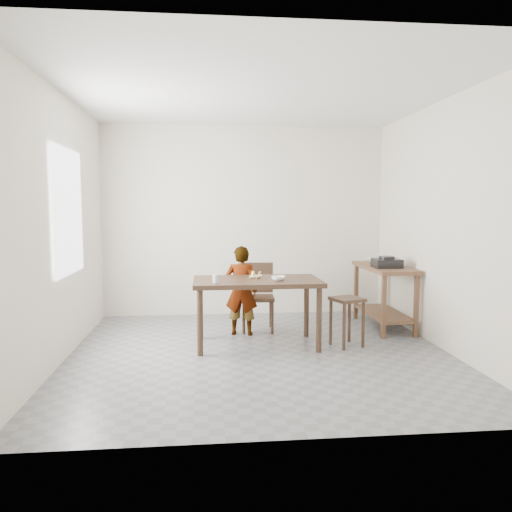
{
  "coord_description": "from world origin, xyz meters",
  "views": [
    {
      "loc": [
        -0.57,
        -5.14,
        1.54
      ],
      "look_at": [
        0.0,
        0.4,
        1.0
      ],
      "focal_mm": 35.0,
      "sensor_mm": 36.0,
      "label": 1
    }
  ],
  "objects": [
    {
      "name": "floor",
      "position": [
        0.0,
        0.0,
        -0.02
      ],
      "size": [
        4.0,
        4.0,
        0.04
      ],
      "primitive_type": "cube",
      "color": "slate",
      "rests_on": "ground"
    },
    {
      "name": "ceiling",
      "position": [
        0.0,
        0.0,
        2.72
      ],
      "size": [
        4.0,
        4.0,
        0.04
      ],
      "primitive_type": "cube",
      "color": "white",
      "rests_on": "wall_back"
    },
    {
      "name": "wall_back",
      "position": [
        0.0,
        2.02,
        1.35
      ],
      "size": [
        4.0,
        0.04,
        2.7
      ],
      "primitive_type": "cube",
      "color": "silver",
      "rests_on": "ground"
    },
    {
      "name": "wall_front",
      "position": [
        0.0,
        -2.02,
        1.35
      ],
      "size": [
        4.0,
        0.04,
        2.7
      ],
      "primitive_type": "cube",
      "color": "silver",
      "rests_on": "ground"
    },
    {
      "name": "wall_left",
      "position": [
        -2.02,
        0.0,
        1.35
      ],
      "size": [
        0.04,
        4.0,
        2.7
      ],
      "primitive_type": "cube",
      "color": "silver",
      "rests_on": "ground"
    },
    {
      "name": "wall_right",
      "position": [
        2.02,
        0.0,
        1.35
      ],
      "size": [
        0.04,
        4.0,
        2.7
      ],
      "primitive_type": "cube",
      "color": "silver",
      "rests_on": "ground"
    },
    {
      "name": "window_pane",
      "position": [
        -1.97,
        0.2,
        1.5
      ],
      "size": [
        0.02,
        1.1,
        1.3
      ],
      "primitive_type": "cube",
      "color": "white",
      "rests_on": "wall_left"
    },
    {
      "name": "dining_table",
      "position": [
        0.0,
        0.3,
        0.38
      ],
      "size": [
        1.4,
        0.8,
        0.75
      ],
      "primitive_type": null,
      "color": "#3B271A",
      "rests_on": "floor"
    },
    {
      "name": "prep_counter",
      "position": [
        1.72,
        1.0,
        0.4
      ],
      "size": [
        0.5,
        1.2,
        0.8
      ],
      "primitive_type": null,
      "color": "brown",
      "rests_on": "floor"
    },
    {
      "name": "child",
      "position": [
        -0.14,
        0.8,
        0.54
      ],
      "size": [
        0.44,
        0.34,
        1.09
      ],
      "primitive_type": "imported",
      "rotation": [
        0.0,
        0.0,
        2.92
      ],
      "color": "white",
      "rests_on": "floor"
    },
    {
      "name": "dining_chair",
      "position": [
        0.08,
        0.98,
        0.42
      ],
      "size": [
        0.43,
        0.43,
        0.84
      ],
      "primitive_type": null,
      "rotation": [
        0.0,
        0.0,
        -0.07
      ],
      "color": "#3B271A",
      "rests_on": "floor"
    },
    {
      "name": "stool",
      "position": [
        1.0,
        0.18,
        0.27
      ],
      "size": [
        0.4,
        0.4,
        0.55
      ],
      "primitive_type": null,
      "rotation": [
        0.0,
        0.0,
        0.34
      ],
      "color": "#3B271A",
      "rests_on": "floor"
    },
    {
      "name": "glass_tumbler",
      "position": [
        -0.46,
        0.1,
        0.79
      ],
      "size": [
        0.09,
        0.09,
        0.09
      ],
      "primitive_type": "cylinder",
      "rotation": [
        0.0,
        0.0,
        0.42
      ],
      "color": "silver",
      "rests_on": "dining_table"
    },
    {
      "name": "small_bowl",
      "position": [
        0.22,
        0.19,
        0.77
      ],
      "size": [
        0.18,
        0.18,
        0.05
      ],
      "primitive_type": "imported",
      "rotation": [
        0.0,
        0.0,
        -0.27
      ],
      "color": "white",
      "rests_on": "dining_table"
    },
    {
      "name": "banana",
      "position": [
        -0.01,
        0.36,
        0.78
      ],
      "size": [
        0.16,
        0.12,
        0.06
      ],
      "primitive_type": null,
      "rotation": [
        0.0,
        0.0,
        -0.03
      ],
      "color": "#FED15F",
      "rests_on": "dining_table"
    },
    {
      "name": "serving_bowl",
      "position": [
        1.73,
        1.44,
        0.83
      ],
      "size": [
        0.3,
        0.3,
        0.06
      ],
      "primitive_type": "imported",
      "rotation": [
        0.0,
        0.0,
        0.4
      ],
      "color": "white",
      "rests_on": "prep_counter"
    },
    {
      "name": "gas_burner",
      "position": [
        1.68,
        0.82,
        0.85
      ],
      "size": [
        0.34,
        0.34,
        0.11
      ],
      "primitive_type": "cube",
      "rotation": [
        0.0,
        0.0,
        -0.05
      ],
      "color": "black",
      "rests_on": "prep_counter"
    }
  ]
}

